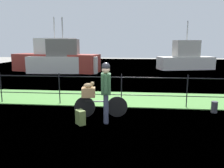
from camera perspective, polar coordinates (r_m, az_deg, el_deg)
ground_plane at (r=5.98m, az=1.14°, el=-11.06°), size 60.00×60.00×0.00m
grass_strip at (r=8.90m, az=2.78°, el=-3.80°), size 27.00×2.40×0.03m
harbor_water at (r=18.51m, az=4.44°, el=3.46°), size 30.00×30.00×0.00m
iron_fence at (r=7.82m, az=2.43°, el=-0.88°), size 18.04×0.04×1.14m
bicycle_main at (r=6.69m, az=-3.02°, el=-5.73°), size 1.59×0.28×0.62m
wooden_crate at (r=6.60m, az=-6.06°, el=-2.12°), size 0.42×0.35×0.28m
terrier_dog at (r=6.56m, az=-5.87°, el=-0.27°), size 0.32×0.18×0.18m
cyclist_person at (r=6.10m, az=-1.58°, el=-0.82°), size 0.31×0.54×1.68m
backpack_on_paving at (r=6.19m, az=-8.10°, el=-8.46°), size 0.32×0.33×0.40m
mooring_bollard at (r=7.85m, az=24.75°, el=-5.39°), size 0.20×0.20×0.37m
moored_boat_near at (r=20.33m, az=18.37°, el=6.12°), size 4.97×2.77×4.09m
moored_boat_mid at (r=17.46m, az=-12.31°, el=5.92°), size 5.36×2.14×4.13m
moored_boat_far at (r=18.34m, az=-14.26°, el=6.18°), size 7.20×3.20×4.22m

